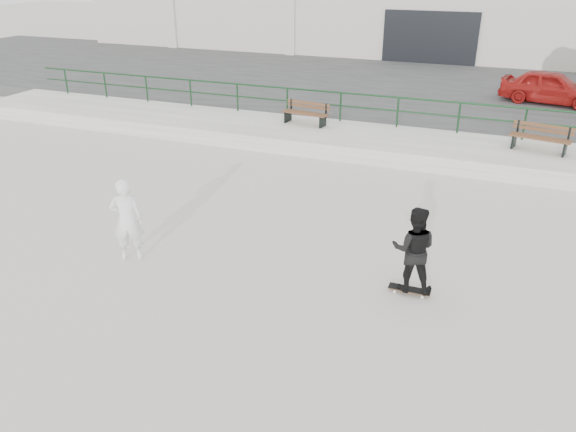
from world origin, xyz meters
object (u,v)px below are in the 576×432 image
at_px(bench_right, 541,138).
at_px(red_car, 551,87).
at_px(standing_skater, 414,249).
at_px(seated_skater, 127,220).
at_px(skateboard, 409,290).
at_px(bench_left, 306,113).

distance_m(bench_right, red_car, 6.60).
bearing_deg(bench_right, standing_skater, -92.95).
relative_size(standing_skater, seated_skater, 0.93).
bearing_deg(bench_right, seated_skater, -118.66).
distance_m(skateboard, seated_skater, 5.79).
distance_m(bench_left, bench_right, 7.47).
distance_m(bench_left, skateboard, 10.16).
bearing_deg(bench_right, skateboard, -92.95).
xyz_separation_m(skateboard, standing_skater, (0.00, 0.00, 0.85)).
bearing_deg(bench_left, skateboard, -50.67).
distance_m(standing_skater, seated_skater, 5.73).
relative_size(bench_left, bench_right, 0.95).
bearing_deg(seated_skater, red_car, -145.73).
relative_size(skateboard, seated_skater, 0.44).
relative_size(bench_left, standing_skater, 1.01).
xyz_separation_m(standing_skater, seated_skater, (-5.68, -0.79, -0.04)).
relative_size(bench_left, seated_skater, 0.95).
height_order(skateboard, standing_skater, standing_skater).
xyz_separation_m(bench_right, standing_skater, (-2.25, -8.44, 0.04)).
bearing_deg(bench_left, seated_skater, -84.43).
height_order(standing_skater, seated_skater, seated_skater).
distance_m(red_car, seated_skater, 17.88).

